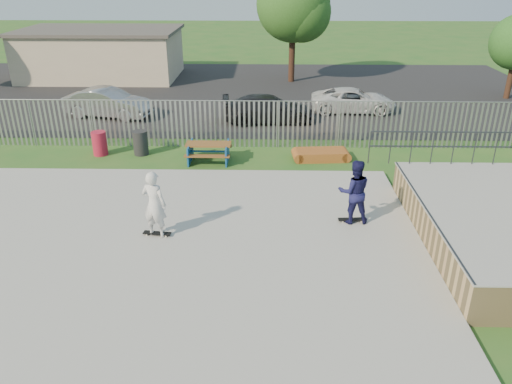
{
  "coord_description": "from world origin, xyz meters",
  "views": [
    {
      "loc": [
        3.15,
        -11.17,
        7.18
      ],
      "look_at": [
        2.86,
        2.0,
        1.1
      ],
      "focal_mm": 35.0,
      "sensor_mm": 36.0,
      "label": 1
    }
  ],
  "objects_px": {
    "trash_bin_red": "(100,143)",
    "skater_white": "(154,204)",
    "car_white": "(353,100)",
    "tree_mid": "(293,5)",
    "picnic_table": "(209,152)",
    "car_silver": "(108,103)",
    "skater_navy": "(354,192)",
    "funbox": "(321,155)",
    "car_dark": "(269,109)",
    "trash_bin_grey": "(141,143)"
  },
  "relations": [
    {
      "from": "car_dark",
      "to": "skater_navy",
      "type": "bearing_deg",
      "value": -172.07
    },
    {
      "from": "funbox",
      "to": "skater_white",
      "type": "relative_size",
      "value": 1.01
    },
    {
      "from": "picnic_table",
      "to": "trash_bin_red",
      "type": "height_order",
      "value": "trash_bin_red"
    },
    {
      "from": "skater_navy",
      "to": "trash_bin_red",
      "type": "bearing_deg",
      "value": -34.92
    },
    {
      "from": "car_silver",
      "to": "car_white",
      "type": "xyz_separation_m",
      "value": [
        12.55,
        1.25,
        -0.11
      ]
    },
    {
      "from": "trash_bin_red",
      "to": "picnic_table",
      "type": "bearing_deg",
      "value": -7.91
    },
    {
      "from": "tree_mid",
      "to": "skater_navy",
      "type": "height_order",
      "value": "tree_mid"
    },
    {
      "from": "funbox",
      "to": "car_dark",
      "type": "xyz_separation_m",
      "value": [
        -2.08,
        5.07,
        0.48
      ]
    },
    {
      "from": "car_dark",
      "to": "tree_mid",
      "type": "bearing_deg",
      "value": -14.29
    },
    {
      "from": "picnic_table",
      "to": "trash_bin_grey",
      "type": "relative_size",
      "value": 1.78
    },
    {
      "from": "car_silver",
      "to": "skater_white",
      "type": "xyz_separation_m",
      "value": [
        4.93,
        -12.28,
        0.38
      ]
    },
    {
      "from": "car_silver",
      "to": "tree_mid",
      "type": "height_order",
      "value": "tree_mid"
    },
    {
      "from": "funbox",
      "to": "tree_mid",
      "type": "height_order",
      "value": "tree_mid"
    },
    {
      "from": "car_silver",
      "to": "trash_bin_red",
      "type": "bearing_deg",
      "value": -155.34
    },
    {
      "from": "car_dark",
      "to": "skater_white",
      "type": "xyz_separation_m",
      "value": [
        -3.18,
        -11.56,
        0.45
      ]
    },
    {
      "from": "picnic_table",
      "to": "trash_bin_red",
      "type": "bearing_deg",
      "value": 172.45
    },
    {
      "from": "trash_bin_red",
      "to": "skater_white",
      "type": "distance_m",
      "value": 7.8
    },
    {
      "from": "funbox",
      "to": "trash_bin_red",
      "type": "relative_size",
      "value": 2.02
    },
    {
      "from": "skater_navy",
      "to": "funbox",
      "type": "bearing_deg",
      "value": -88.88
    },
    {
      "from": "trash_bin_red",
      "to": "funbox",
      "type": "bearing_deg",
      "value": -2.14
    },
    {
      "from": "car_silver",
      "to": "tree_mid",
      "type": "relative_size",
      "value": 0.61
    },
    {
      "from": "trash_bin_grey",
      "to": "car_dark",
      "type": "relative_size",
      "value": 0.22
    },
    {
      "from": "car_silver",
      "to": "tree_mid",
      "type": "xyz_separation_m",
      "value": [
        9.62,
        8.58,
        4.05
      ]
    },
    {
      "from": "car_silver",
      "to": "tree_mid",
      "type": "distance_m",
      "value": 13.51
    },
    {
      "from": "funbox",
      "to": "trash_bin_red",
      "type": "bearing_deg",
      "value": 173.16
    },
    {
      "from": "picnic_table",
      "to": "funbox",
      "type": "relative_size",
      "value": 0.9
    },
    {
      "from": "trash_bin_grey",
      "to": "car_silver",
      "type": "xyz_separation_m",
      "value": [
        -2.88,
        5.36,
        0.24
      ]
    },
    {
      "from": "funbox",
      "to": "skater_white",
      "type": "height_order",
      "value": "skater_white"
    },
    {
      "from": "car_silver",
      "to": "car_white",
      "type": "bearing_deg",
      "value": -72.31
    },
    {
      "from": "funbox",
      "to": "skater_navy",
      "type": "distance_m",
      "value": 5.63
    },
    {
      "from": "trash_bin_red",
      "to": "skater_navy",
      "type": "distance_m",
      "value": 11.06
    },
    {
      "from": "trash_bin_grey",
      "to": "skater_white",
      "type": "bearing_deg",
      "value": -73.46
    },
    {
      "from": "trash_bin_red",
      "to": "tree_mid",
      "type": "distance_m",
      "value": 16.9
    },
    {
      "from": "trash_bin_grey",
      "to": "car_silver",
      "type": "relative_size",
      "value": 0.23
    },
    {
      "from": "trash_bin_red",
      "to": "car_dark",
      "type": "height_order",
      "value": "car_dark"
    },
    {
      "from": "car_dark",
      "to": "skater_navy",
      "type": "height_order",
      "value": "skater_navy"
    },
    {
      "from": "trash_bin_red",
      "to": "car_white",
      "type": "xyz_separation_m",
      "value": [
        11.33,
        6.69,
        0.14
      ]
    },
    {
      "from": "skater_navy",
      "to": "picnic_table",
      "type": "bearing_deg",
      "value": -50.13
    },
    {
      "from": "picnic_table",
      "to": "skater_navy",
      "type": "bearing_deg",
      "value": -47.02
    },
    {
      "from": "funbox",
      "to": "car_dark",
      "type": "height_order",
      "value": "car_dark"
    },
    {
      "from": "trash_bin_grey",
      "to": "tree_mid",
      "type": "xyz_separation_m",
      "value": [
        6.74,
        13.94,
        4.29
      ]
    },
    {
      "from": "picnic_table",
      "to": "skater_navy",
      "type": "distance_m",
      "value": 7.18
    },
    {
      "from": "funbox",
      "to": "car_white",
      "type": "height_order",
      "value": "car_white"
    },
    {
      "from": "picnic_table",
      "to": "car_white",
      "type": "relative_size",
      "value": 0.4
    },
    {
      "from": "picnic_table",
      "to": "funbox",
      "type": "height_order",
      "value": "picnic_table"
    },
    {
      "from": "car_silver",
      "to": "skater_white",
      "type": "distance_m",
      "value": 13.24
    },
    {
      "from": "picnic_table",
      "to": "car_silver",
      "type": "distance_m",
      "value": 8.36
    },
    {
      "from": "car_white",
      "to": "tree_mid",
      "type": "distance_m",
      "value": 8.93
    },
    {
      "from": "tree_mid",
      "to": "skater_white",
      "type": "xyz_separation_m",
      "value": [
        -4.69,
        -20.86,
        -3.67
      ]
    },
    {
      "from": "car_white",
      "to": "skater_navy",
      "type": "height_order",
      "value": "skater_navy"
    }
  ]
}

